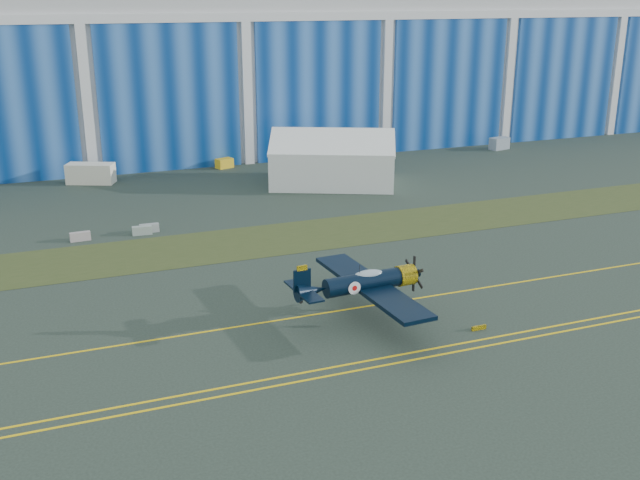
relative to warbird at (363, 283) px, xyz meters
name	(u,v)px	position (x,y,z in m)	size (l,w,h in m)	color
ground	(153,312)	(-14.73, 7.17, -3.03)	(260.00, 260.00, 0.00)	#2B3930
grass_median	(129,256)	(-14.73, 21.17, -3.01)	(260.00, 10.00, 0.02)	#475128
hangar	(72,52)	(-14.73, 78.95, 11.93)	(220.00, 45.70, 30.00)	silver
taxiway_centreline	(164,338)	(-14.73, 2.17, -3.02)	(200.00, 0.20, 0.02)	yellow
edge_line_near	(192,402)	(-14.73, -7.33, -3.02)	(80.00, 0.20, 0.02)	yellow
edge_line_far	(188,394)	(-14.73, -6.33, -3.02)	(80.00, 0.20, 0.02)	yellow
guard_board_right	(479,328)	(7.27, -4.83, -2.86)	(1.20, 0.15, 0.35)	yellow
warbird	(363,283)	(0.00, 0.00, 0.00)	(12.67, 14.96, 4.23)	black
tent	(333,156)	(14.20, 40.98, 0.64)	(19.17, 17.09, 7.34)	white
shipping_container	(91,173)	(-15.41, 52.33, -1.73)	(6.03, 2.41, 2.61)	white
tug	(224,163)	(3.14, 54.88, -2.36)	(2.32, 1.45, 1.35)	gold
gse_box	(499,143)	(47.45, 52.11, -2.10)	(3.12, 1.66, 1.87)	gray
barrier_a	(80,236)	(-18.64, 27.78, -2.58)	(2.00, 0.60, 0.90)	#9F9596
barrier_b	(142,230)	(-12.51, 27.56, -2.58)	(2.00, 0.60, 0.90)	#8C9E96
barrier_c	(149,228)	(-11.69, 28.10, -2.58)	(2.00, 0.60, 0.90)	gray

